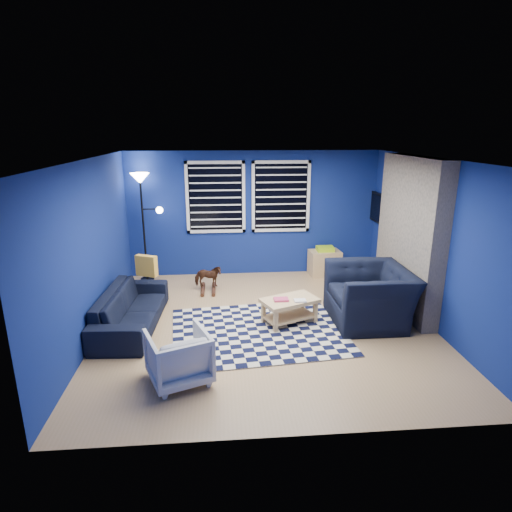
{
  "coord_description": "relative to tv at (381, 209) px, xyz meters",
  "views": [
    {
      "loc": [
        -0.66,
        -5.97,
        2.9
      ],
      "look_at": [
        -0.13,
        0.3,
        1.02
      ],
      "focal_mm": 30.0,
      "sensor_mm": 36.0,
      "label": 1
    }
  ],
  "objects": [
    {
      "name": "fireplace",
      "position": [
        -0.09,
        -1.5,
        -0.2
      ],
      "size": [
        0.65,
        2.0,
        2.5
      ],
      "color": "gray",
      "rests_on": "floor"
    },
    {
      "name": "tv",
      "position": [
        0.0,
        0.0,
        0.0
      ],
      "size": [
        0.07,
        1.0,
        0.58
      ],
      "color": "black",
      "rests_on": "wall_right"
    },
    {
      "name": "wall_right",
      "position": [
        0.05,
        -2.0,
        -0.15
      ],
      "size": [
        0.0,
        5.0,
        5.0
      ],
      "primitive_type": "plane",
      "rotation": [
        1.57,
        0.0,
        -1.57
      ],
      "color": "navy",
      "rests_on": "floor"
    },
    {
      "name": "floor_lamp",
      "position": [
        -4.57,
        0.25,
        0.33
      ],
      "size": [
        0.57,
        0.35,
        2.11
      ],
      "color": "black",
      "rests_on": "floor"
    },
    {
      "name": "rug",
      "position": [
        -2.59,
        -2.21,
        -1.39
      ],
      "size": [
        2.68,
        2.24,
        0.02
      ],
      "primitive_type": "cube",
      "rotation": [
        0.0,
        0.0,
        0.1
      ],
      "color": "black",
      "rests_on": "floor"
    },
    {
      "name": "floor",
      "position": [
        -2.45,
        -2.0,
        -1.4
      ],
      "size": [
        5.0,
        5.0,
        0.0
      ],
      "primitive_type": "plane",
      "color": "tan",
      "rests_on": "ground"
    },
    {
      "name": "window_left",
      "position": [
        -3.2,
        0.46,
        0.2
      ],
      "size": [
        1.17,
        0.06,
        1.42
      ],
      "color": "black",
      "rests_on": "wall_back"
    },
    {
      "name": "window_right",
      "position": [
        -1.9,
        0.46,
        0.2
      ],
      "size": [
        1.17,
        0.06,
        1.42
      ],
      "color": "black",
      "rests_on": "wall_back"
    },
    {
      "name": "ceiling",
      "position": [
        -2.45,
        -2.0,
        1.1
      ],
      "size": [
        5.0,
        5.0,
        0.0
      ],
      "primitive_type": "plane",
      "rotation": [
        3.14,
        0.0,
        0.0
      ],
      "color": "white",
      "rests_on": "wall_back"
    },
    {
      "name": "armchair_bent",
      "position": [
        -3.64,
        -3.42,
        -1.08
      ],
      "size": [
        0.89,
        0.9,
        0.63
      ],
      "primitive_type": "imported",
      "rotation": [
        0.0,
        0.0,
        3.52
      ],
      "color": "gray",
      "rests_on": "floor"
    },
    {
      "name": "sofa",
      "position": [
        -4.49,
        -1.87,
        -1.11
      ],
      "size": [
        2.02,
        0.88,
        0.58
      ],
      "primitive_type": "imported",
      "rotation": [
        0.0,
        0.0,
        1.51
      ],
      "color": "black",
      "rests_on": "floor"
    },
    {
      "name": "cabinet",
      "position": [
        -1.0,
        0.25,
        -1.13
      ],
      "size": [
        0.65,
        0.46,
        0.6
      ],
      "rotation": [
        0.0,
        0.0,
        0.09
      ],
      "color": "tan",
      "rests_on": "floor"
    },
    {
      "name": "rocking_horse",
      "position": [
        -3.37,
        -0.48,
        -1.12
      ],
      "size": [
        0.27,
        0.52,
        0.43
      ],
      "primitive_type": "imported",
      "rotation": [
        0.0,
        0.0,
        1.48
      ],
      "color": "#4D2818",
      "rests_on": "floor"
    },
    {
      "name": "wall_back",
      "position": [
        -2.45,
        0.5,
        -0.15
      ],
      "size": [
        5.0,
        0.0,
        5.0
      ],
      "primitive_type": "plane",
      "rotation": [
        1.57,
        0.0,
        0.0
      ],
      "color": "navy",
      "rests_on": "floor"
    },
    {
      "name": "coffee_table",
      "position": [
        -2.08,
        -1.96,
        -1.11
      ],
      "size": [
        0.96,
        0.77,
        0.42
      ],
      "rotation": [
        0.0,
        0.0,
        0.4
      ],
      "color": "tan",
      "rests_on": "rug"
    },
    {
      "name": "throw_pillow",
      "position": [
        -4.34,
        -1.19,
        -0.65
      ],
      "size": [
        0.37,
        0.25,
        0.34
      ],
      "primitive_type": "cube",
      "rotation": [
        0.0,
        0.0,
        -0.43
      ],
      "color": "gold",
      "rests_on": "sofa"
    },
    {
      "name": "armchair_big",
      "position": [
        -0.83,
        -1.97,
        -0.97
      ],
      "size": [
        1.32,
        1.16,
        0.85
      ],
      "primitive_type": "imported",
      "rotation": [
        0.0,
        0.0,
        -1.56
      ],
      "color": "black",
      "rests_on": "floor"
    },
    {
      "name": "wall_left",
      "position": [
        -4.95,
        -2.0,
        -0.15
      ],
      "size": [
        0.0,
        5.0,
        5.0
      ],
      "primitive_type": "plane",
      "rotation": [
        1.57,
        0.0,
        1.57
      ],
      "color": "navy",
      "rests_on": "floor"
    }
  ]
}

